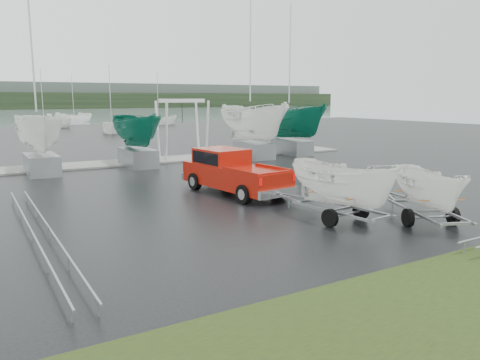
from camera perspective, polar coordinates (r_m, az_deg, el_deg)
ground_plane at (r=20.26m, az=2.12°, el=-1.98°), size 120.00×120.00×0.00m
lake at (r=117.25m, az=-25.44°, el=7.01°), size 300.00×300.00×0.00m
dock at (r=31.83m, az=-10.59°, el=2.35°), size 30.00×3.00×0.12m
pickup_truck at (r=20.88m, az=-1.15°, el=1.18°), size 2.68×5.97×1.92m
trailer_hitched at (r=16.03m, az=12.55°, el=4.20°), size 1.87×3.72×4.88m
trailer_parked at (r=16.62m, az=22.35°, el=2.77°), size 2.50×3.77×4.26m
boat_hoist at (r=32.41m, az=-7.04°, el=7.23°), size 3.30×2.18×4.12m
keelboat_0 at (r=27.92m, az=-23.46°, el=7.90°), size 2.26×3.20×10.43m
keelboat_1 at (r=29.34m, az=-12.53°, el=8.20°), size 2.16×3.20×6.85m
keelboat_2 at (r=32.71m, az=1.72°, el=10.34°), size 2.76×3.20×10.94m
keelboat_3 at (r=34.99m, az=6.50°, el=9.98°), size 2.65×3.20×10.82m
mast_rack_0 at (r=18.18m, az=-24.45°, el=-3.15°), size 0.56×6.50×0.06m
mast_rack_1 at (r=12.42m, az=-21.35°, el=-8.80°), size 0.56×6.50×0.06m
moored_boat_1 at (r=70.21m, az=-22.74°, el=5.83°), size 3.35×3.28×11.80m
moored_boat_2 at (r=58.41m, az=-15.34°, el=5.55°), size 2.58×2.63×10.85m
moored_boat_3 at (r=74.46m, az=-9.90°, el=6.65°), size 2.63×2.58×10.96m
moored_boat_5 at (r=84.66m, az=-19.54°, el=6.62°), size 3.73×3.70×11.62m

